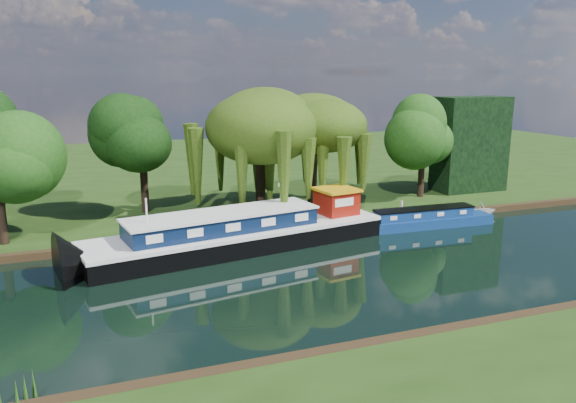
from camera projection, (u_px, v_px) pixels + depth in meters
name	position (u px, v px, depth m)	size (l,w,h in m)	color
ground	(338.00, 274.00, 29.83)	(120.00, 120.00, 0.00)	black
far_bank	(204.00, 169.00, 60.85)	(120.00, 52.00, 0.45)	#1A330D
dutch_barge	(241.00, 233.00, 33.99)	(18.95, 7.19, 3.91)	black
narrowboat	(424.00, 220.00, 38.69)	(10.27, 2.15, 1.49)	navy
red_dinghy	(123.00, 264.00, 31.42)	(2.18, 3.05, 0.63)	maroon
white_cruiser	(482.00, 217.00, 41.65)	(1.96, 2.27, 1.19)	silver
willow_left	(260.00, 128.00, 39.58)	(7.07, 7.07, 8.47)	black
willow_right	(313.00, 134.00, 41.06)	(6.26, 6.26, 7.63)	black
tree_far_mid	(142.00, 138.00, 40.01)	(4.78, 4.78, 7.83)	black
tree_far_right	(423.00, 137.00, 45.26)	(4.37, 4.37, 7.16)	black
conifer_hedge	(470.00, 144.00, 48.05)	(6.00, 3.00, 8.00)	black
lamppost	(281.00, 191.00, 39.05)	(0.36, 0.36, 2.56)	silver
mooring_posts	(277.00, 219.00, 37.13)	(19.16, 0.16, 1.00)	silver
reeds_near	(550.00, 299.00, 25.11)	(33.70, 1.50, 1.10)	#214512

